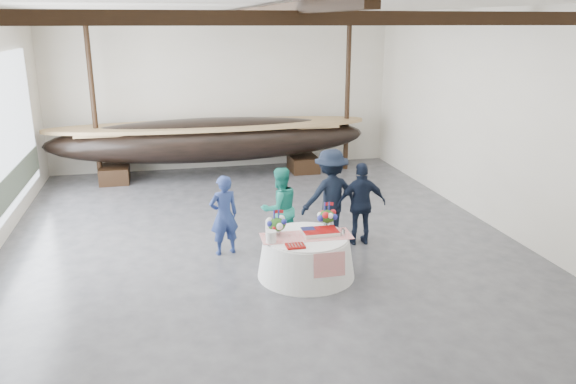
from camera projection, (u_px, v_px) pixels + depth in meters
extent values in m
cube|color=#3D3D42|center=(259.00, 237.00, 11.46)|extent=(10.00, 12.00, 0.01)
cube|color=silver|center=(222.00, 92.00, 16.41)|extent=(10.00, 0.02, 4.50)
cube|color=silver|center=(367.00, 241.00, 5.21)|extent=(10.00, 0.02, 4.50)
cube|color=silver|center=(490.00, 118.00, 11.88)|extent=(0.02, 12.00, 4.50)
cube|color=white|center=(255.00, 5.00, 10.16)|extent=(10.00, 12.00, 0.01)
cube|color=black|center=(303.00, 18.00, 6.97)|extent=(9.80, 0.12, 0.18)
cube|color=black|center=(265.00, 19.00, 9.30)|extent=(9.80, 0.12, 0.18)
cube|color=black|center=(243.00, 20.00, 11.63)|extent=(9.80, 0.12, 0.18)
cube|color=black|center=(228.00, 20.00, 13.96)|extent=(9.80, 0.12, 0.18)
cube|color=black|center=(255.00, 12.00, 10.19)|extent=(0.15, 11.76, 0.15)
cylinder|color=black|center=(93.00, 100.00, 14.67)|extent=(0.14, 0.14, 4.50)
cylinder|color=black|center=(347.00, 93.00, 16.16)|extent=(0.14, 0.14, 4.50)
cube|color=#596654|center=(3.00, 197.00, 11.08)|extent=(0.02, 7.00, 0.60)
cube|color=black|center=(115.00, 174.00, 15.34)|extent=(0.78, 1.00, 0.44)
cube|color=black|center=(303.00, 164.00, 16.47)|extent=(0.78, 1.00, 0.44)
ellipsoid|color=black|center=(211.00, 140.00, 15.66)|extent=(8.88, 1.78, 1.22)
cube|color=#9E7A4C|center=(211.00, 128.00, 15.57)|extent=(7.11, 1.17, 0.07)
cone|color=white|center=(306.00, 257.00, 9.63)|extent=(1.67, 1.67, 0.69)
cylinder|color=white|center=(306.00, 237.00, 9.53)|extent=(1.42, 1.42, 0.04)
cube|color=red|center=(306.00, 236.00, 9.52)|extent=(1.57, 0.62, 0.01)
cube|color=white|center=(320.00, 232.00, 9.60)|extent=(0.60, 0.40, 0.07)
cylinder|color=white|center=(271.00, 237.00, 9.22)|extent=(0.18, 0.18, 0.20)
cylinder|color=white|center=(271.00, 226.00, 9.67)|extent=(0.18, 0.18, 0.21)
cube|color=maroon|center=(295.00, 246.00, 9.06)|extent=(0.30, 0.24, 0.03)
cone|color=silver|center=(343.00, 232.00, 9.52)|extent=(0.09, 0.09, 0.12)
imported|color=navy|center=(224.00, 215.00, 10.43)|extent=(0.63, 0.49, 1.53)
imported|color=#1B8B77|center=(280.00, 208.00, 10.70)|extent=(0.92, 0.81, 1.60)
imported|color=black|center=(331.00, 196.00, 11.04)|extent=(1.29, 0.85, 1.86)
imported|color=black|center=(362.00, 204.00, 10.89)|extent=(0.99, 0.48, 1.64)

